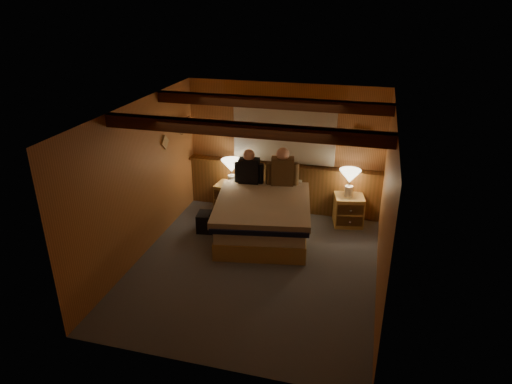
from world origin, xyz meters
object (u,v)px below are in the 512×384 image
(person_left, at_px, (249,169))
(lamp_left, at_px, (231,167))
(person_right, at_px, (282,169))
(duffel_bag, at_px, (213,222))
(bed, at_px, (263,216))
(nightstand_left, at_px, (230,197))
(nightstand_right, at_px, (348,210))
(lamp_right, at_px, (350,178))

(person_left, bearing_deg, lamp_left, 157.02)
(lamp_left, bearing_deg, person_right, -2.74)
(person_left, relative_size, person_right, 0.92)
(person_right, bearing_deg, duffel_bag, -153.34)
(person_left, bearing_deg, bed, -61.38)
(bed, relative_size, person_left, 3.37)
(person_right, bearing_deg, bed, -115.27)
(bed, height_order, duffel_bag, bed)
(bed, bearing_deg, person_left, 113.85)
(bed, height_order, nightstand_left, bed)
(bed, bearing_deg, nightstand_right, 18.45)
(person_left, distance_m, duffel_bag, 1.14)
(nightstand_right, distance_m, person_left, 1.92)
(bed, bearing_deg, duffel_bag, 177.02)
(nightstand_left, bearing_deg, lamp_left, -1.29)
(nightstand_left, bearing_deg, nightstand_right, 6.03)
(nightstand_right, xyz_separation_m, lamp_right, (-0.03, 0.01, 0.61))
(person_left, xyz_separation_m, duffel_bag, (-0.44, -0.73, -0.75))
(lamp_right, bearing_deg, lamp_left, -179.54)
(nightstand_left, distance_m, person_left, 0.79)
(nightstand_right, bearing_deg, nightstand_left, 167.93)
(nightstand_right, bearing_deg, person_left, 171.85)
(person_left, bearing_deg, duffel_bag, -126.28)
(bed, distance_m, lamp_left, 1.21)
(nightstand_right, relative_size, lamp_right, 1.20)
(lamp_left, height_order, person_right, person_right)
(person_left, height_order, duffel_bag, person_left)
(nightstand_right, xyz_separation_m, duffel_bag, (-2.24, -0.85, -0.10))
(bed, height_order, lamp_right, lamp_right)
(lamp_left, relative_size, lamp_right, 1.01)
(lamp_left, distance_m, duffel_bag, 1.11)
(lamp_left, bearing_deg, lamp_right, 0.46)
(nightstand_right, height_order, person_right, person_right)
(lamp_right, relative_size, person_left, 0.75)
(lamp_left, relative_size, person_right, 0.69)
(lamp_right, distance_m, duffel_bag, 2.48)
(lamp_left, height_order, duffel_bag, lamp_left)
(nightstand_right, relative_size, lamp_left, 1.18)
(person_left, xyz_separation_m, person_right, (0.60, 0.07, 0.03))
(bed, distance_m, lamp_right, 1.64)
(duffel_bag, bearing_deg, lamp_left, 77.29)
(bed, relative_size, duffel_bag, 3.73)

